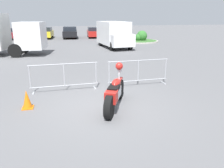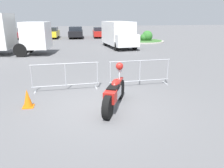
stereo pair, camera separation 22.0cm
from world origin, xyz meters
name	(u,v)px [view 1 (the left image)]	position (x,y,z in m)	size (l,w,h in m)	color
ground_plane	(101,106)	(0.00, 0.00, 0.00)	(120.00, 120.00, 0.00)	#5B5B5E
motorcycle	(115,92)	(0.40, -0.18, 0.50)	(1.16, 2.17, 1.31)	black
crowd_barrier_near	(64,77)	(-1.10, 1.85, 0.56)	(2.59, 0.50, 1.07)	#9EA0A5
crowd_barrier_far	(138,72)	(1.91, 1.85, 0.56)	(2.59, 0.50, 1.07)	#9EA0A5
delivery_van	(114,34)	(3.67, 13.34, 1.24)	(2.44, 5.17, 2.31)	white
parked_car_maroon	(20,33)	(-6.05, 23.83, 0.70)	(1.95, 4.17, 1.38)	maroon
parked_car_yellow	(45,33)	(-2.91, 23.74, 0.71)	(1.98, 4.24, 1.40)	yellow
parked_car_black	(70,32)	(0.23, 23.36, 0.75)	(2.09, 4.46, 1.47)	black
parked_car_red	(94,32)	(3.37, 23.51, 0.69)	(1.93, 4.12, 1.36)	#B21E19
planter_island	(139,39)	(7.53, 17.26, 0.30)	(4.53, 4.53, 1.23)	#ADA89E
traffic_cone	(27,100)	(-2.29, 0.38, 0.29)	(0.34, 0.34, 0.59)	orange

